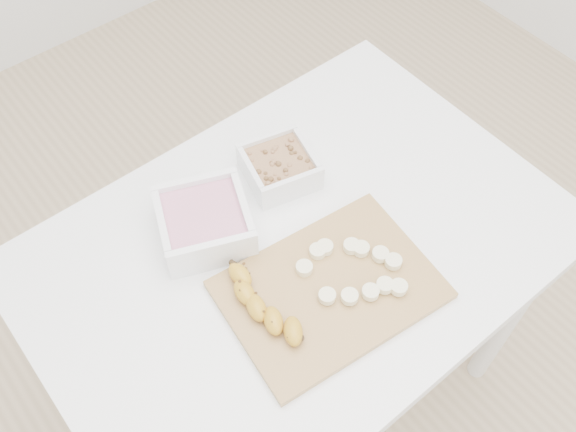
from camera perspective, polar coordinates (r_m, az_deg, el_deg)
ground at (r=1.89m, az=0.59°, el=-14.89°), size 3.50×3.50×0.00m
table at (r=1.29m, az=0.84°, el=-4.82°), size 1.00×0.70×0.75m
bowl_yogurt at (r=1.20m, az=-7.44°, el=-0.51°), size 0.21×0.21×0.08m
bowl_granola at (r=1.28m, az=-0.77°, el=4.42°), size 0.16×0.16×0.06m
cutting_board at (r=1.16m, az=3.73°, el=-6.54°), size 0.40×0.30×0.01m
banana at (r=1.11m, az=-2.09°, el=-8.02°), size 0.08×0.19×0.03m
banana_slices at (r=1.16m, az=5.99°, el=-4.72°), size 0.17×0.18×0.02m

